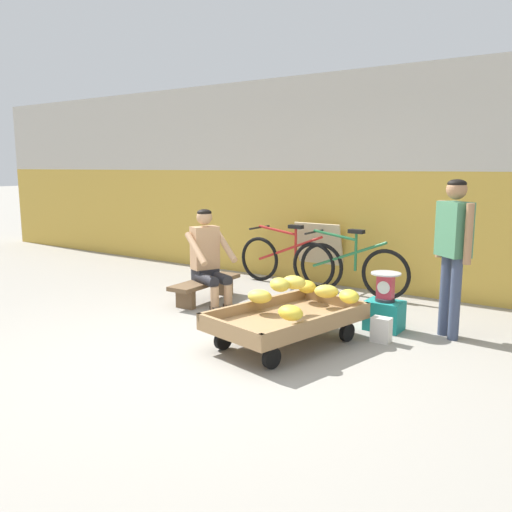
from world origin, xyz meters
TOP-DOWN VIEW (x-y plane):
  - ground_plane at (0.00, 0.00)m, footprint 80.00×80.00m
  - back_wall at (0.00, 3.40)m, footprint 16.00×0.30m
  - banana_cart at (0.41, 0.68)m, footprint 1.13×1.59m
  - banana_pile at (0.44, 0.91)m, footprint 0.98×1.20m
  - low_bench at (-1.26, 1.51)m, footprint 0.35×1.11m
  - vendor_seated at (-1.18, 1.47)m, footprint 0.74×0.62m
  - plastic_crate at (0.99, 1.65)m, footprint 0.36×0.28m
  - weighing_scale at (0.99, 1.65)m, footprint 0.30×0.30m
  - bicycle_near_left at (-0.88, 2.88)m, footprint 1.66×0.48m
  - bicycle_far_left at (0.02, 2.85)m, footprint 1.66×0.48m
  - sign_board at (-0.58, 3.22)m, footprint 0.70×0.26m
  - customer_adult at (1.59, 1.78)m, footprint 0.40×0.36m
  - shopping_bag at (1.11, 1.27)m, footprint 0.18×0.12m

SIDE VIEW (x-z plane):
  - ground_plane at x=0.00m, z-range 0.00..0.00m
  - shopping_bag at x=1.11m, z-range 0.00..0.24m
  - plastic_crate at x=0.99m, z-range 0.00..0.30m
  - low_bench at x=-1.26m, z-range 0.06..0.33m
  - banana_cart at x=0.41m, z-range 0.06..0.42m
  - bicycle_near_left at x=-0.88m, z-range -0.08..0.78m
  - bicycle_far_left at x=0.02m, z-range -0.08..0.78m
  - sign_board at x=-0.58m, z-range 0.00..0.87m
  - weighing_scale at x=0.99m, z-range 0.31..0.60m
  - banana_pile at x=0.44m, z-range 0.33..0.59m
  - vendor_seated at x=-1.18m, z-range 0.00..1.14m
  - customer_adult at x=1.59m, z-range 0.19..1.72m
  - back_wall at x=0.00m, z-range 0.00..2.89m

